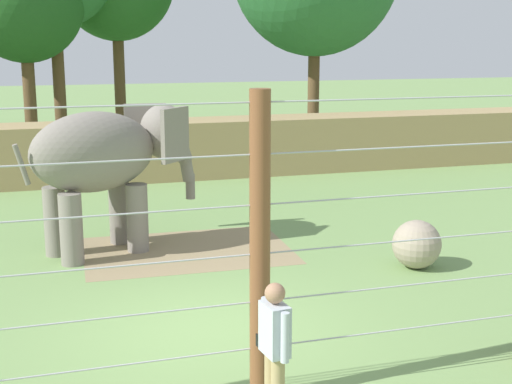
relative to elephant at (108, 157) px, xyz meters
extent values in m
plane|color=#759956|center=(0.95, -4.45, -1.90)|extent=(120.00, 120.00, 0.00)
cube|color=#937F5B|center=(1.45, -0.46, -1.89)|extent=(4.17, 3.06, 0.01)
cube|color=tan|center=(0.95, 7.39, -1.03)|extent=(36.00, 1.80, 1.74)
cylinder|color=gray|center=(0.23, 0.50, -1.21)|extent=(0.43, 0.43, 1.36)
cylinder|color=gray|center=(0.51, -0.20, -1.21)|extent=(0.43, 0.43, 1.36)
cylinder|color=gray|center=(-1.06, -0.02, -1.21)|extent=(0.43, 0.43, 1.36)
cylinder|color=gray|center=(-0.79, -0.71, -1.21)|extent=(0.43, 0.43, 1.36)
ellipsoid|color=gray|center=(-0.28, -0.11, 0.13)|extent=(2.86, 2.20, 1.56)
ellipsoid|color=gray|center=(1.20, 0.47, 0.40)|extent=(1.29, 1.35, 1.13)
cube|color=gray|center=(0.90, 0.98, 0.40)|extent=(0.88, 0.15, 1.07)
cube|color=gray|center=(1.33, -0.11, 0.40)|extent=(0.67, 0.70, 1.07)
cylinder|color=gray|center=(1.59, 0.63, 0.00)|extent=(0.56, 0.46, 0.61)
cylinder|color=gray|center=(1.70, 0.67, -0.43)|extent=(0.41, 0.36, 0.57)
cylinder|color=gray|center=(1.77, 0.70, -0.83)|extent=(0.26, 0.26, 0.54)
cylinder|color=gray|center=(-1.59, -0.63, 0.03)|extent=(0.31, 0.20, 0.78)
sphere|color=gray|center=(5.30, -2.78, -1.44)|extent=(0.90, 0.90, 0.90)
cylinder|color=brown|center=(1.08, -6.65, -0.08)|extent=(0.24, 0.24, 3.63)
cylinder|color=#B7B7BC|center=(0.95, -6.65, -1.24)|extent=(8.63, 0.02, 0.02)
cylinder|color=#B7B7BC|center=(0.95, -6.65, -0.68)|extent=(8.63, 0.02, 0.02)
cylinder|color=#B7B7BC|center=(0.95, -6.65, -0.11)|extent=(8.63, 0.02, 0.02)
cylinder|color=#B7B7BC|center=(0.95, -6.65, 0.46)|extent=(8.63, 0.02, 0.02)
cylinder|color=#B7B7BC|center=(0.95, -6.65, 1.02)|extent=(8.63, 0.02, 0.02)
cylinder|color=#B7B7BC|center=(0.95, -6.65, 1.59)|extent=(8.63, 0.02, 0.02)
cube|color=silver|center=(1.04, -7.32, -0.74)|extent=(0.27, 0.39, 0.56)
sphere|color=#A87A5B|center=(1.04, -7.32, -0.34)|extent=(0.22, 0.22, 0.22)
cylinder|color=silver|center=(1.07, -7.56, -0.74)|extent=(0.10, 0.10, 0.54)
cylinder|color=silver|center=(1.00, -7.08, -0.74)|extent=(0.10, 0.10, 0.54)
cube|color=black|center=(0.92, -7.08, -0.96)|extent=(0.03, 0.07, 0.14)
cylinder|color=brown|center=(-0.51, 13.50, 0.62)|extent=(0.44, 0.44, 5.04)
cylinder|color=brown|center=(1.86, 14.94, 0.38)|extent=(0.44, 0.44, 4.55)
cylinder|color=brown|center=(-1.57, 12.67, -0.02)|extent=(0.44, 0.44, 3.76)
cylinder|color=brown|center=(8.84, 11.63, 0.18)|extent=(0.44, 0.44, 4.15)
camera|label=1|loc=(-1.17, -13.97, 2.25)|focal=49.79mm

